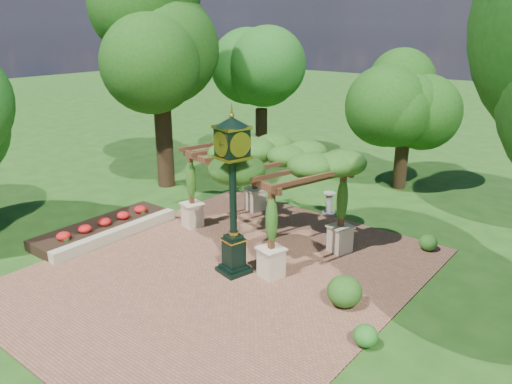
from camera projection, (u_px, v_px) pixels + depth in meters
The scene contains 13 objects.
ground at pixel (202, 286), 14.35m from camera, with size 120.00×120.00×0.00m, color #1E4714.
brick_plaza at pixel (225, 273), 15.08m from camera, with size 10.00×12.00×0.04m, color brown.
border_wall at pixel (117, 234), 17.38m from camera, with size 0.35×5.00×0.40m, color #C6B793.
flower_bed at pixel (102, 228), 17.92m from camera, with size 1.50×5.00×0.36m, color red.
pedestal_clock at pixel (233, 182), 14.19m from camera, with size 1.14×1.14×4.82m.
pergola at pixel (262, 160), 16.57m from camera, with size 6.21×4.75×3.46m.
sundial at pixel (329, 205), 19.59m from camera, with size 0.66×0.66×0.91m.
shrub_front at pixel (365, 336), 11.57m from camera, with size 0.59×0.59×0.53m, color #23621C.
shrub_mid at pixel (344, 291), 13.16m from camera, with size 0.93×0.93×0.84m, color #235016.
shrub_back at pixel (428, 243), 16.45m from camera, with size 0.60×0.60×0.54m, color #2B651D.
tree_west_near at pixel (157, 27), 20.99m from camera, with size 4.40×4.40×10.23m.
tree_west_far at pixel (262, 67), 25.84m from camera, with size 3.96×3.96×7.33m.
tree_north at pixel (407, 95), 21.62m from camera, with size 3.43×3.43×6.15m.
Camera 1 is at (9.17, -8.94, 7.19)m, focal length 35.00 mm.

